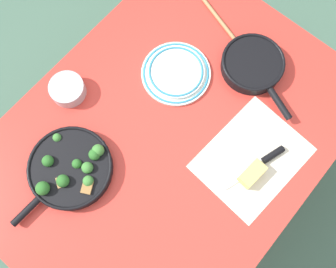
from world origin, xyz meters
TOP-DOWN VIEW (x-y plane):
  - ground_plane at (0.00, 0.00)m, footprint 14.00×14.00m
  - dining_table_red at (0.00, 0.00)m, footprint 1.33×1.00m
  - skillet_broccoli at (-0.31, 0.17)m, footprint 0.40×0.29m
  - skillet_eggs at (0.40, -0.07)m, footprint 0.23×0.35m
  - wooden_spoon at (0.45, 0.05)m, footprint 0.13×0.35m
  - parchment_sheet at (0.13, -0.28)m, footprint 0.38×0.31m
  - grater_knife at (0.14, -0.31)m, footprint 0.25×0.10m
  - cheese_block at (0.08, -0.31)m, footprint 0.10×0.06m
  - dinner_plate_stack at (0.20, 0.13)m, footprint 0.26×0.26m
  - prep_bowl_steel at (-0.11, 0.38)m, footprint 0.13×0.13m

SIDE VIEW (x-z plane):
  - ground_plane at x=0.00m, z-range 0.00..0.00m
  - dining_table_red at x=0.00m, z-range 0.29..1.02m
  - parchment_sheet at x=0.13m, z-range 0.73..0.73m
  - wooden_spoon at x=0.45m, z-range 0.73..0.74m
  - grater_knife at x=0.14m, z-range 0.72..0.75m
  - dinner_plate_stack at x=0.20m, z-range 0.73..0.75m
  - cheese_block at x=0.08m, z-range 0.73..0.77m
  - skillet_broccoli at x=-0.31m, z-range 0.72..0.79m
  - prep_bowl_steel at x=-0.11m, z-range 0.73..0.78m
  - skillet_eggs at x=0.40m, z-range 0.73..0.78m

